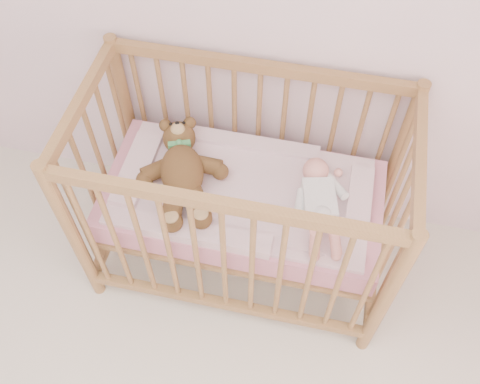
% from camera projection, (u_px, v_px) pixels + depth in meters
% --- Properties ---
extents(crib, '(1.36, 0.76, 1.00)m').
position_uv_depth(crib, '(242.00, 199.00, 2.37)').
color(crib, '#A57A46').
rests_on(crib, floor).
extents(mattress, '(1.22, 0.62, 0.13)m').
position_uv_depth(mattress, '(242.00, 201.00, 2.38)').
color(mattress, pink).
rests_on(mattress, crib).
extents(blanket, '(1.10, 0.58, 0.06)m').
position_uv_depth(blanket, '(242.00, 191.00, 2.32)').
color(blanket, '#ECA2B0').
rests_on(blanket, mattress).
extents(baby, '(0.36, 0.55, 0.12)m').
position_uv_depth(baby, '(320.00, 198.00, 2.21)').
color(baby, white).
rests_on(baby, blanket).
extents(teddy_bear, '(0.59, 0.69, 0.16)m').
position_uv_depth(teddy_bear, '(182.00, 172.00, 2.27)').
color(teddy_bear, brown).
rests_on(teddy_bear, blanket).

